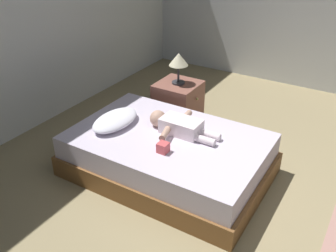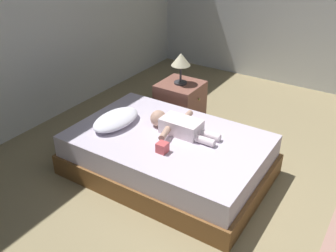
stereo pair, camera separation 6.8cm
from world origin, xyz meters
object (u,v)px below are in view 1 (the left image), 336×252
baby (178,125)px  lamp (179,61)px  pillow (115,120)px  toothbrush (177,116)px  nightstand (178,102)px  bed (168,155)px  toy_block (163,148)px

baby → lamp: 0.98m
lamp → pillow: bearing=175.2°
baby → toothbrush: bearing=32.7°
baby → toothbrush: (0.24, 0.15, -0.06)m
toothbrush → nightstand: bearing=28.7°
pillow → toothbrush: bearing=-42.9°
pillow → toothbrush: pillow is taller
bed → lamp: lamp is taller
pillow → lamp: 1.05m
nightstand → toy_block: toy_block is taller
bed → baby: 0.29m
baby → lamp: bearing=29.9°
nightstand → bed: bearing=-155.0°
toy_block → nightstand: bearing=24.5°
baby → nightstand: (0.82, 0.47, -0.23)m
nightstand → toothbrush: bearing=-151.3°
toothbrush → lamp: lamp is taller
toothbrush → toy_block: 0.63m
bed → pillow: size_ratio=3.32×
pillow → toy_block: bearing=-104.1°
bed → toothbrush: toothbrush is taller
lamp → bed: bearing=-155.0°
pillow → toy_block: (-0.16, -0.62, -0.01)m
toothbrush → toy_block: (-0.59, -0.22, 0.03)m
toothbrush → pillow: bearing=137.1°
toothbrush → bed: bearing=-161.6°
nightstand → toy_block: 1.30m
bed → lamp: size_ratio=5.06×
bed → toy_block: bearing=-157.5°
pillow → nightstand: (1.01, -0.08, -0.22)m
bed → baby: bearing=-19.2°
baby → toothbrush: size_ratio=5.23×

